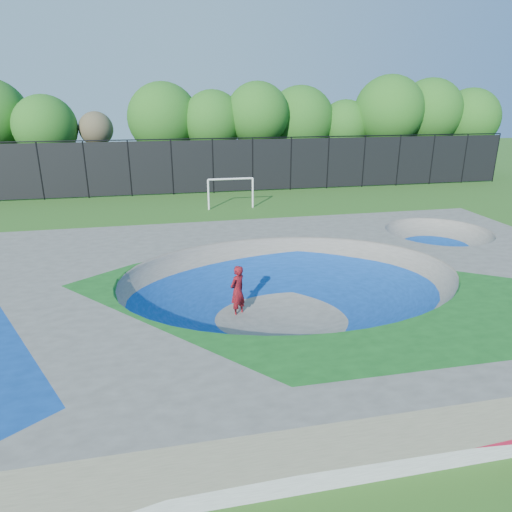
{
  "coord_description": "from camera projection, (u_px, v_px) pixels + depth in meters",
  "views": [
    {
      "loc": [
        -3.86,
        -13.08,
        6.82
      ],
      "look_at": [
        -0.5,
        3.0,
        1.1
      ],
      "focal_mm": 32.0,
      "sensor_mm": 36.0,
      "label": 1
    }
  ],
  "objects": [
    {
      "name": "ground",
      "position": [
        289.0,
        315.0,
        15.08
      ],
      "size": [
        120.0,
        120.0,
        0.0
      ],
      "primitive_type": "plane",
      "color": "#285818",
      "rests_on": "ground"
    },
    {
      "name": "skate_deck",
      "position": [
        290.0,
        295.0,
        14.83
      ],
      "size": [
        22.0,
        14.0,
        1.5
      ],
      "primitive_type": "cube",
      "color": "gray",
      "rests_on": "ground"
    },
    {
      "name": "skater",
      "position": [
        237.0,
        291.0,
        14.8
      ],
      "size": [
        0.75,
        0.73,
        1.74
      ],
      "primitive_type": "imported",
      "rotation": [
        0.0,
        0.0,
        3.85
      ],
      "color": "red",
      "rests_on": "ground"
    },
    {
      "name": "skateboard",
      "position": [
        238.0,
        315.0,
        15.08
      ],
      "size": [
        0.73,
        0.68,
        0.05
      ],
      "primitive_type": "cube",
      "rotation": [
        0.0,
        0.0,
        0.71
      ],
      "color": "black",
      "rests_on": "ground"
    },
    {
      "name": "soccer_goal",
      "position": [
        231.0,
        188.0,
        29.19
      ],
      "size": [
        3.0,
        0.12,
        1.98
      ],
      "color": "white",
      "rests_on": "ground"
    },
    {
      "name": "fence",
      "position": [
        213.0,
        165.0,
        33.8
      ],
      "size": [
        48.09,
        0.09,
        4.04
      ],
      "color": "black",
      "rests_on": "ground"
    },
    {
      "name": "treeline",
      "position": [
        231.0,
        119.0,
        37.68
      ],
      "size": [
        51.69,
        7.86,
        8.72
      ],
      "color": "#4B3425",
      "rests_on": "ground"
    }
  ]
}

